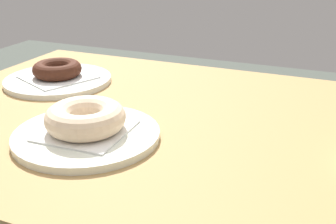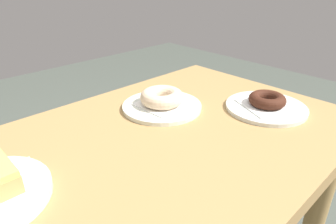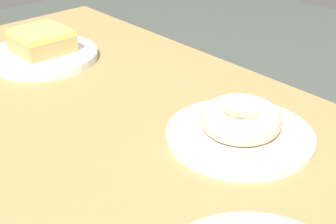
{
  "view_description": "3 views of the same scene",
  "coord_description": "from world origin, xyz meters",
  "px_view_note": "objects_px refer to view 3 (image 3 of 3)",
  "views": [
    {
      "loc": [
        -0.16,
        0.59,
        1.01
      ],
      "look_at": [
        0.08,
        0.03,
        0.76
      ],
      "focal_mm": 44.96,
      "sensor_mm": 36.0,
      "label": 1
    },
    {
      "loc": [
        -0.34,
        -0.44,
        1.09
      ],
      "look_at": [
        0.11,
        0.03,
        0.78
      ],
      "focal_mm": 32.08,
      "sensor_mm": 36.0,
      "label": 2
    },
    {
      "loc": [
        0.57,
        -0.38,
        1.12
      ],
      "look_at": [
        0.08,
        0.05,
        0.77
      ],
      "focal_mm": 53.46,
      "sensor_mm": 36.0,
      "label": 3
    }
  ],
  "objects_px": {
    "plate_sugar_ring": "(239,135)",
    "donut_glazed_square": "(41,40)",
    "plate_glazed_square": "(43,56)",
    "donut_sugar_ring": "(241,119)"
  },
  "relations": [
    {
      "from": "plate_glazed_square",
      "to": "donut_sugar_ring",
      "type": "bearing_deg",
      "value": 7.54
    },
    {
      "from": "plate_glazed_square",
      "to": "donut_glazed_square",
      "type": "bearing_deg",
      "value": 180.0
    },
    {
      "from": "plate_sugar_ring",
      "to": "plate_glazed_square",
      "type": "bearing_deg",
      "value": -172.46
    },
    {
      "from": "plate_sugar_ring",
      "to": "donut_glazed_square",
      "type": "height_order",
      "value": "donut_glazed_square"
    },
    {
      "from": "donut_sugar_ring",
      "to": "plate_glazed_square",
      "type": "distance_m",
      "value": 0.47
    },
    {
      "from": "plate_sugar_ring",
      "to": "plate_glazed_square",
      "type": "relative_size",
      "value": 1.01
    },
    {
      "from": "donut_glazed_square",
      "to": "donut_sugar_ring",
      "type": "bearing_deg",
      "value": 7.54
    },
    {
      "from": "plate_sugar_ring",
      "to": "plate_glazed_square",
      "type": "height_order",
      "value": "plate_glazed_square"
    },
    {
      "from": "plate_sugar_ring",
      "to": "donut_glazed_square",
      "type": "bearing_deg",
      "value": -172.46
    },
    {
      "from": "plate_glazed_square",
      "to": "donut_glazed_square",
      "type": "height_order",
      "value": "donut_glazed_square"
    }
  ]
}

